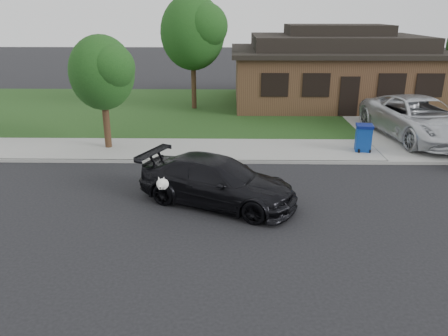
{
  "coord_description": "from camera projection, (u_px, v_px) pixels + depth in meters",
  "views": [
    {
      "loc": [
        -2.28,
        -12.43,
        5.57
      ],
      "look_at": [
        -2.51,
        -0.08,
        1.1
      ],
      "focal_mm": 35.0,
      "sensor_mm": 36.0,
      "label": 1
    }
  ],
  "objects": [
    {
      "name": "curb",
      "position": [
        291.0,
        162.0,
        16.81
      ],
      "size": [
        60.0,
        0.12,
        0.12
      ],
      "primitive_type": "cube",
      "color": "gray",
      "rests_on": "ground"
    },
    {
      "name": "tree_2",
      "position": [
        104.0,
        72.0,
        17.36
      ],
      "size": [
        2.73,
        2.6,
        4.59
      ],
      "color": "#332114",
      "rests_on": "ground"
    },
    {
      "name": "tree_0",
      "position": [
        195.0,
        31.0,
        24.2
      ],
      "size": [
        3.78,
        3.6,
        6.34
      ],
      "color": "#332114",
      "rests_on": "ground"
    },
    {
      "name": "sedan",
      "position": [
        217.0,
        181.0,
        13.17
      ],
      "size": [
        5.28,
        3.84,
        1.42
      ],
      "rotation": [
        0.0,
        0.0,
        1.14
      ],
      "color": "black",
      "rests_on": "ground"
    },
    {
      "name": "ground",
      "position": [
        305.0,
        201.0,
        13.54
      ],
      "size": [
        120.0,
        120.0,
        0.0
      ],
      "primitive_type": "plane",
      "color": "black",
      "rests_on": "ground"
    },
    {
      "name": "lawn",
      "position": [
        270.0,
        109.0,
        25.74
      ],
      "size": [
        60.0,
        13.0,
        0.13
      ],
      "primitive_type": "cube",
      "color": "#193814",
      "rests_on": "ground"
    },
    {
      "name": "driveway",
      "position": [
        390.0,
        122.0,
        22.82
      ],
      "size": [
        4.5,
        13.0,
        0.14
      ],
      "primitive_type": "cube",
      "color": "gray",
      "rests_on": "ground"
    },
    {
      "name": "recycling_bin",
      "position": [
        363.0,
        138.0,
        17.82
      ],
      "size": [
        0.76,
        0.76,
        1.09
      ],
      "rotation": [
        0.0,
        0.0,
        -0.17
      ],
      "color": "navy",
      "rests_on": "sidewalk"
    },
    {
      "name": "sidewalk",
      "position": [
        286.0,
        150.0,
        18.22
      ],
      "size": [
        60.0,
        3.0,
        0.12
      ],
      "primitive_type": "cube",
      "color": "gray",
      "rests_on": "ground"
    },
    {
      "name": "minivan",
      "position": [
        419.0,
        118.0,
        19.43
      ],
      "size": [
        4.01,
        6.91,
        1.81
      ],
      "primitive_type": "imported",
      "rotation": [
        0.0,
        0.0,
        0.16
      ],
      "color": "silver",
      "rests_on": "driveway"
    },
    {
      "name": "house",
      "position": [
        334.0,
        70.0,
        26.85
      ],
      "size": [
        12.6,
        8.6,
        4.65
      ],
      "color": "#422B1C",
      "rests_on": "ground"
    }
  ]
}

